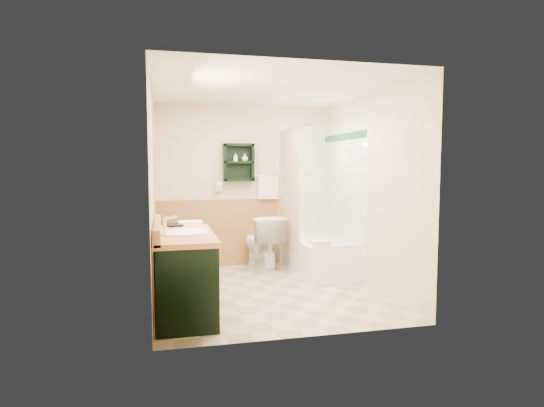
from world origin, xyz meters
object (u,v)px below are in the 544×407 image
at_px(vanity_book, 166,216).
at_px(wall_shelf, 239,162).
at_px(hair_dryer, 218,186).
at_px(soap_bottle_a, 235,159).
at_px(soap_bottle_b, 245,158).
at_px(bathtub, 317,254).
at_px(toilet, 261,243).
at_px(vanity, 185,274).

bearing_deg(vanity_book, wall_shelf, 42.79).
relative_size(hair_dryer, soap_bottle_a, 1.99).
bearing_deg(hair_dryer, soap_bottle_a, -6.80).
relative_size(wall_shelf, soap_bottle_b, 5.00).
distance_m(hair_dryer, bathtub, 1.74).
height_order(wall_shelf, toilet, wall_shelf).
relative_size(wall_shelf, soap_bottle_a, 4.55).
bearing_deg(vanity_book, soap_bottle_b, 40.40).
distance_m(soap_bottle_a, soap_bottle_b, 0.14).
bearing_deg(wall_shelf, toilet, -45.05).
bearing_deg(vanity_book, hair_dryer, 51.58).
xyz_separation_m(wall_shelf, hair_dryer, (-0.30, 0.02, -0.35)).
bearing_deg(soap_bottle_b, wall_shelf, 176.91).
relative_size(bathtub, soap_bottle_a, 12.42).
bearing_deg(bathtub, wall_shelf, 151.21).
bearing_deg(bathtub, toilet, 159.11).
xyz_separation_m(bathtub, vanity_book, (-2.08, -0.93, 0.70)).
bearing_deg(toilet, bathtub, 147.86).
relative_size(toilet, soap_bottle_a, 6.60).
height_order(bathtub, soap_bottle_a, soap_bottle_a).
bearing_deg(soap_bottle_b, hair_dryer, 175.63).
height_order(hair_dryer, soap_bottle_b, soap_bottle_b).
distance_m(toilet, soap_bottle_b, 1.26).
distance_m(bathtub, vanity_book, 2.39).
distance_m(wall_shelf, soap_bottle_a, 0.06).
relative_size(hair_dryer, bathtub, 0.16).
relative_size(vanity, vanity_book, 5.82).
xyz_separation_m(wall_shelf, soap_bottle_b, (0.09, -0.01, 0.06)).
relative_size(bathtub, vanity_book, 6.65).
xyz_separation_m(toilet, vanity_book, (-1.34, -1.21, 0.56)).
xyz_separation_m(hair_dryer, toilet, (0.58, -0.30, -0.81)).
relative_size(toilet, vanity_book, 3.53).
bearing_deg(soap_bottle_a, bathtub, -27.47).
relative_size(soap_bottle_a, soap_bottle_b, 1.10).
relative_size(wall_shelf, vanity_book, 2.44).
distance_m(wall_shelf, soap_bottle_b, 0.11).
distance_m(wall_shelf, vanity, 2.49).
height_order(vanity, soap_bottle_b, soap_bottle_b).
bearing_deg(wall_shelf, bathtub, -28.79).
xyz_separation_m(hair_dryer, soap_bottle_b, (0.39, -0.03, 0.41)).
bearing_deg(soap_bottle_a, hair_dryer, 173.20).
bearing_deg(vanity, soap_bottle_b, 64.01).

